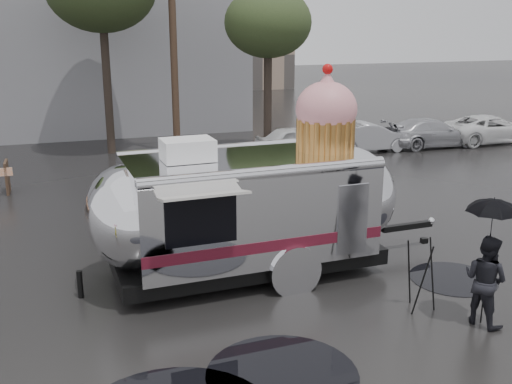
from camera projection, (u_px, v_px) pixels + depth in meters
name	position (u px, v px, depth m)	size (l,w,h in m)	color
ground	(191.00, 322.00, 10.60)	(120.00, 120.00, 0.00)	black
puddles	(278.00, 373.00, 9.04)	(8.75, 5.23, 0.01)	black
utility_pole	(173.00, 35.00, 22.87)	(1.60, 0.28, 9.00)	#473323
tree_right	(268.00, 24.00, 22.90)	(3.36, 3.36, 6.42)	#382D26
parked_cars	(406.00, 132.00, 24.92)	(13.20, 1.90, 1.50)	silver
airstream_trailer	(252.00, 203.00, 12.30)	(8.16, 3.29, 4.40)	silver
person_right	(485.00, 280.00, 10.36)	(0.78, 0.43, 1.63)	black
umbrella_black	(492.00, 219.00, 10.05)	(1.12, 1.12, 2.31)	black
tripod	(422.00, 268.00, 10.86)	(0.52, 0.58, 1.41)	black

